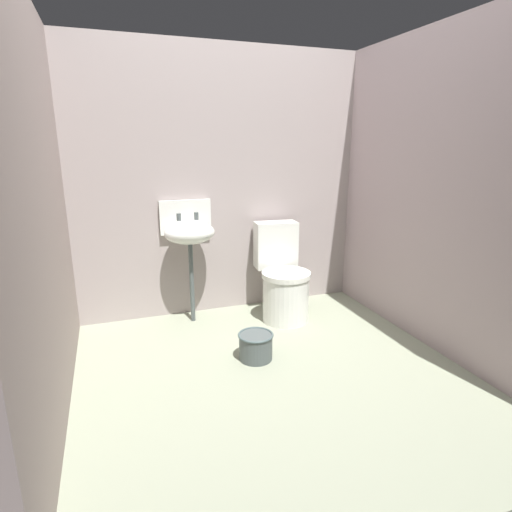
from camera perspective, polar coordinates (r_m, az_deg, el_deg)
ground_plane at (r=2.86m, az=1.98°, el=-15.92°), size 2.83×2.68×0.08m
wall_back at (r=3.59m, az=-4.88°, el=9.78°), size 2.83×0.10×2.20m
wall_left at (r=2.42m, az=-27.90°, el=5.45°), size 0.10×2.48×2.20m
wall_right at (r=3.23m, az=23.03°, el=8.04°), size 0.10×2.48×2.20m
toilet_near_wall at (r=3.52m, az=3.66°, el=-3.33°), size 0.43×0.62×0.78m
sink at (r=3.37m, az=-9.14°, el=3.32°), size 0.42×0.35×0.99m
bucket at (r=2.92m, az=-0.04°, el=-12.15°), size 0.24×0.24×0.19m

